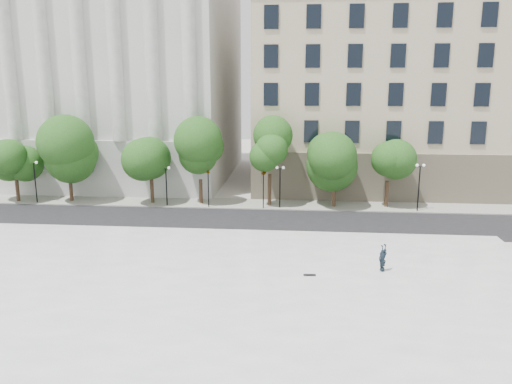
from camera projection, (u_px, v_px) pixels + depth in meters
ground at (165, 314)px, 26.28m from camera, size 160.00×160.00×0.00m
plaza at (178, 287)px, 29.14m from camera, size 44.00×22.00×0.45m
street at (219, 220)px, 43.77m from camera, size 60.00×8.00×0.02m
far_sidewalk at (229, 203)px, 49.59m from camera, size 60.00×4.00×0.12m
building_west at (110, 73)px, 62.43m from camera, size 31.50×27.65×25.60m
building_east at (410, 88)px, 59.94m from camera, size 36.00×26.15×23.00m
traffic_light_west at (208, 171)px, 47.31m from camera, size 0.79×1.60×4.13m
traffic_light_east at (263, 170)px, 46.82m from camera, size 1.14×1.93×4.27m
person_lying at (382, 268)px, 30.88m from camera, size 1.63×1.69×0.47m
skateboard at (310, 275)px, 30.22m from camera, size 0.75×0.24×0.08m
street_trees at (192, 155)px, 48.45m from camera, size 40.30×4.70×7.59m
lamp_posts at (224, 178)px, 47.63m from camera, size 38.04×0.28×4.55m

